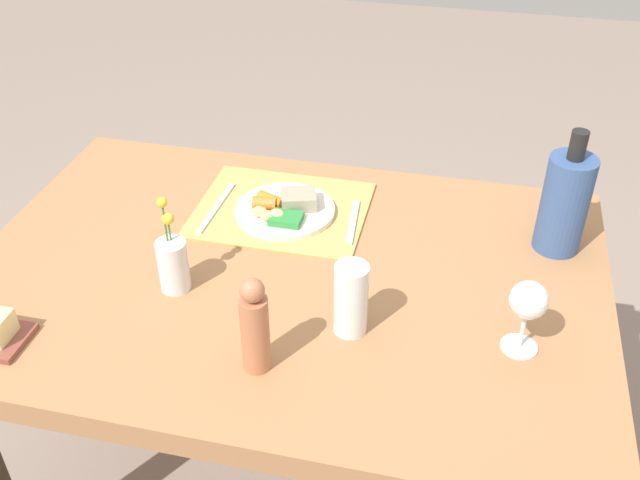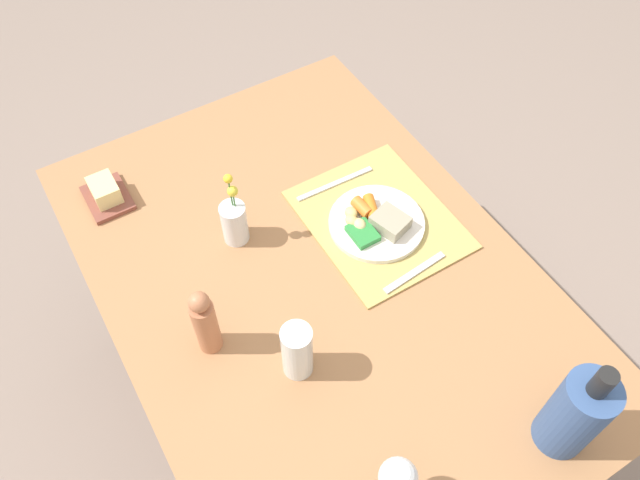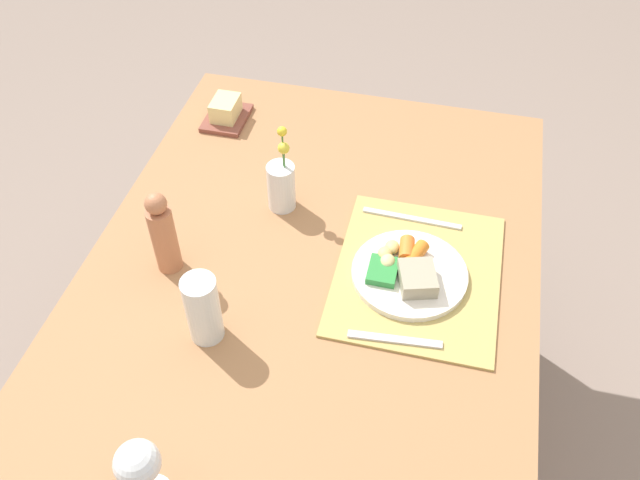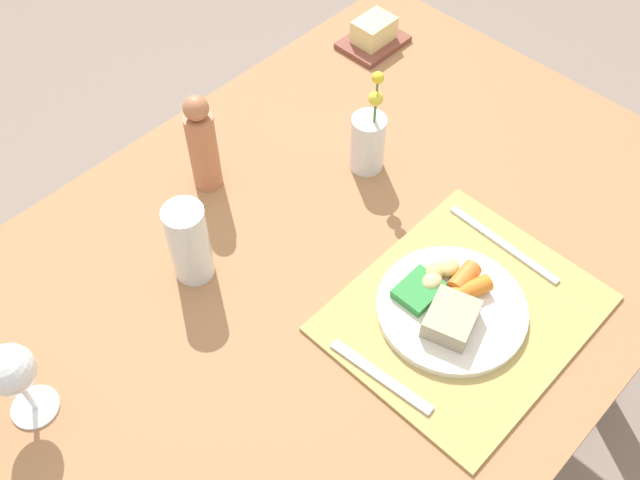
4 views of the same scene
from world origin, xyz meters
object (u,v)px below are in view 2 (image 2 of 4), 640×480
object	(u,v)px
fork	(415,272)
wine_glass	(398,479)
dining_table	(318,301)
cooler_bottle	(576,413)
dinner_plate	(376,222)
water_tumbler	(297,353)
butter_dish	(106,193)
pepper_mill	(205,323)
flower_vase	(234,221)
knife	(335,184)

from	to	relation	value
fork	wine_glass	bearing A→B (deg)	134.25
dining_table	cooler_bottle	distance (m)	0.62
dinner_plate	cooler_bottle	xyz separation A→B (m)	(-0.59, -0.02, 0.09)
dining_table	fork	distance (m)	0.24
fork	water_tumbler	distance (m)	0.35
butter_dish	pepper_mill	size ratio (longest dim) A/B	0.68
dinner_plate	pepper_mill	distance (m)	0.48
flower_vase	pepper_mill	size ratio (longest dim) A/B	1.08
pepper_mill	dinner_plate	bearing A→B (deg)	-80.49
dining_table	dinner_plate	size ratio (longest dim) A/B	5.73
cooler_bottle	water_tumbler	bearing A→B (deg)	43.14
fork	knife	bearing A→B (deg)	-2.46
dinner_plate	knife	size ratio (longest dim) A/B	1.08
dining_table	water_tumbler	xyz separation A→B (m)	(-0.16, 0.14, 0.17)
dinner_plate	flower_vase	xyz separation A→B (m)	(0.14, 0.29, 0.04)
dinner_plate	water_tumbler	size ratio (longest dim) A/B	1.57
pepper_mill	cooler_bottle	bearing A→B (deg)	-136.93
knife	water_tumbler	distance (m)	0.50
knife	pepper_mill	bearing A→B (deg)	119.53
butter_dish	wine_glass	bearing A→B (deg)	-167.98
fork	pepper_mill	xyz separation A→B (m)	(0.08, 0.46, 0.08)
water_tumbler	dining_table	bearing A→B (deg)	-41.38
pepper_mill	knife	bearing A→B (deg)	-62.32
fork	wine_glass	distance (m)	0.49
dining_table	flower_vase	distance (m)	0.28
dining_table	water_tumbler	size ratio (longest dim) A/B	8.98
cooler_bottle	water_tumbler	size ratio (longest dim) A/B	1.89
flower_vase	dining_table	bearing A→B (deg)	-152.29
dinner_plate	pepper_mill	bearing A→B (deg)	99.51
cooler_bottle	flower_vase	distance (m)	0.80
fork	butter_dish	bearing A→B (deg)	37.30
knife	pepper_mill	distance (m)	0.52
dining_table	pepper_mill	distance (m)	0.34
fork	knife	world-z (taller)	same
cooler_bottle	wine_glass	world-z (taller)	cooler_bottle
dinner_plate	butter_dish	distance (m)	0.66
pepper_mill	butter_dish	bearing A→B (deg)	5.67
butter_dish	pepper_mill	bearing A→B (deg)	-174.33
flower_vase	cooler_bottle	bearing A→B (deg)	-157.06
cooler_bottle	flower_vase	world-z (taller)	cooler_bottle
dinner_plate	flower_vase	distance (m)	0.33
flower_vase	wine_glass	bearing A→B (deg)	178.20
butter_dish	wine_glass	world-z (taller)	wine_glass
dinner_plate	knife	world-z (taller)	dinner_plate
dinner_plate	butter_dish	size ratio (longest dim) A/B	1.75
dining_table	fork	size ratio (longest dim) A/B	7.60
knife	flower_vase	distance (m)	0.29
butter_dish	dinner_plate	bearing A→B (deg)	-128.50
wine_glass	pepper_mill	world-z (taller)	pepper_mill
wine_glass	knife	bearing A→B (deg)	-23.89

